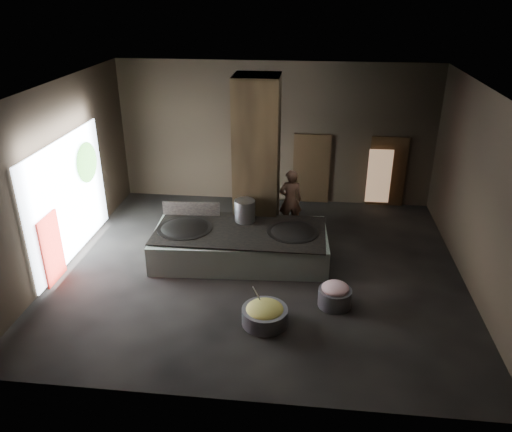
# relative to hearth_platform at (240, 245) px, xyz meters

# --- Properties ---
(floor) EXTENTS (10.00, 9.00, 0.10)m
(floor) POSITION_rel_hearth_platform_xyz_m (0.57, -0.43, -0.44)
(floor) COLOR black
(floor) RESTS_ON ground
(ceiling) EXTENTS (10.00, 9.00, 0.10)m
(ceiling) POSITION_rel_hearth_platform_xyz_m (0.57, -0.43, 4.16)
(ceiling) COLOR black
(ceiling) RESTS_ON back_wall
(back_wall) EXTENTS (10.00, 0.10, 4.50)m
(back_wall) POSITION_rel_hearth_platform_xyz_m (0.57, 4.12, 1.86)
(back_wall) COLOR black
(back_wall) RESTS_ON ground
(front_wall) EXTENTS (10.00, 0.10, 4.50)m
(front_wall) POSITION_rel_hearth_platform_xyz_m (0.57, -4.98, 1.86)
(front_wall) COLOR black
(front_wall) RESTS_ON ground
(left_wall) EXTENTS (0.10, 9.00, 4.50)m
(left_wall) POSITION_rel_hearth_platform_xyz_m (-4.48, -0.43, 1.86)
(left_wall) COLOR black
(left_wall) RESTS_ON ground
(right_wall) EXTENTS (0.10, 9.00, 4.50)m
(right_wall) POSITION_rel_hearth_platform_xyz_m (5.62, -0.43, 1.86)
(right_wall) COLOR black
(right_wall) RESTS_ON ground
(pillar) EXTENTS (1.20, 1.20, 4.50)m
(pillar) POSITION_rel_hearth_platform_xyz_m (0.27, 1.47, 1.86)
(pillar) COLOR black
(pillar) RESTS_ON ground
(hearth_platform) EXTENTS (4.57, 2.38, 0.77)m
(hearth_platform) POSITION_rel_hearth_platform_xyz_m (0.00, 0.00, 0.00)
(hearth_platform) COLOR silver
(hearth_platform) RESTS_ON ground
(platform_cap) EXTENTS (4.36, 2.09, 0.03)m
(platform_cap) POSITION_rel_hearth_platform_xyz_m (0.00, 0.00, 0.43)
(platform_cap) COLOR black
(platform_cap) RESTS_ON hearth_platform
(wok_left) EXTENTS (1.40, 1.40, 0.39)m
(wok_left) POSITION_rel_hearth_platform_xyz_m (-1.45, -0.05, 0.36)
(wok_left) COLOR black
(wok_left) RESTS_ON hearth_platform
(wok_left_rim) EXTENTS (1.43, 1.43, 0.05)m
(wok_left_rim) POSITION_rel_hearth_platform_xyz_m (-1.45, -0.05, 0.43)
(wok_left_rim) COLOR black
(wok_left_rim) RESTS_ON hearth_platform
(wok_right) EXTENTS (1.31, 1.31, 0.37)m
(wok_right) POSITION_rel_hearth_platform_xyz_m (1.35, 0.05, 0.36)
(wok_right) COLOR black
(wok_right) RESTS_ON hearth_platform
(wok_right_rim) EXTENTS (1.34, 1.34, 0.05)m
(wok_right_rim) POSITION_rel_hearth_platform_xyz_m (1.35, 0.05, 0.43)
(wok_right_rim) COLOR black
(wok_right_rim) RESTS_ON hearth_platform
(stock_pot) EXTENTS (0.54, 0.54, 0.58)m
(stock_pot) POSITION_rel_hearth_platform_xyz_m (0.05, 0.55, 0.74)
(stock_pot) COLOR gray
(stock_pot) RESTS_ON hearth_platform
(splash_guard) EXTENTS (1.55, 0.15, 0.39)m
(splash_guard) POSITION_rel_hearth_platform_xyz_m (-1.45, 0.75, 0.64)
(splash_guard) COLOR black
(splash_guard) RESTS_ON hearth_platform
(cook) EXTENTS (0.74, 0.56, 1.83)m
(cook) POSITION_rel_hearth_platform_xyz_m (1.20, 1.88, 0.53)
(cook) COLOR brown
(cook) RESTS_ON ground
(veg_basin) EXTENTS (1.12, 1.12, 0.36)m
(veg_basin) POSITION_rel_hearth_platform_xyz_m (0.90, -2.70, -0.21)
(veg_basin) COLOR slate
(veg_basin) RESTS_ON ground
(veg_fill) EXTENTS (0.80, 0.80, 0.25)m
(veg_fill) POSITION_rel_hearth_platform_xyz_m (0.90, -2.70, -0.04)
(veg_fill) COLOR #8DB155
(veg_fill) RESTS_ON veg_basin
(ladle) EXTENTS (0.24, 0.34, 0.70)m
(ladle) POSITION_rel_hearth_platform_xyz_m (0.75, -2.55, 0.16)
(ladle) COLOR gray
(ladle) RESTS_ON veg_basin
(meat_basin) EXTENTS (0.88, 0.88, 0.41)m
(meat_basin) POSITION_rel_hearth_platform_xyz_m (2.39, -1.87, -0.18)
(meat_basin) COLOR slate
(meat_basin) RESTS_ON ground
(meat_fill) EXTENTS (0.62, 0.62, 0.24)m
(meat_fill) POSITION_rel_hearth_platform_xyz_m (2.39, -1.87, 0.06)
(meat_fill) COLOR #C87883
(meat_fill) RESTS_ON meat_basin
(doorway_near) EXTENTS (1.18, 0.08, 2.38)m
(doorway_near) POSITION_rel_hearth_platform_xyz_m (1.77, 4.02, 0.71)
(doorway_near) COLOR black
(doorway_near) RESTS_ON ground
(doorway_near_glow) EXTENTS (0.74, 0.04, 1.75)m
(doorway_near_glow) POSITION_rel_hearth_platform_xyz_m (1.95, 4.09, 0.66)
(doorway_near_glow) COLOR #8C6647
(doorway_near_glow) RESTS_ON ground
(doorway_far) EXTENTS (1.18, 0.08, 2.38)m
(doorway_far) POSITION_rel_hearth_platform_xyz_m (4.17, 4.02, 0.71)
(doorway_far) COLOR black
(doorway_far) RESTS_ON ground
(doorway_far_glow) EXTENTS (0.74, 0.04, 1.76)m
(doorway_far_glow) POSITION_rel_hearth_platform_xyz_m (3.91, 3.81, 0.66)
(doorway_far_glow) COLOR #8C6647
(doorway_far_glow) RESTS_ON ground
(left_opening) EXTENTS (0.04, 4.20, 3.10)m
(left_opening) POSITION_rel_hearth_platform_xyz_m (-4.38, -0.23, 1.21)
(left_opening) COLOR white
(left_opening) RESTS_ON ground
(pavilion_sliver) EXTENTS (0.05, 0.90, 1.70)m
(pavilion_sliver) POSITION_rel_hearth_platform_xyz_m (-4.31, -1.53, 0.46)
(pavilion_sliver) COLOR maroon
(pavilion_sliver) RESTS_ON ground
(tree_silhouette) EXTENTS (0.28, 1.10, 1.10)m
(tree_silhouette) POSITION_rel_hearth_platform_xyz_m (-4.28, 0.87, 1.81)
(tree_silhouette) COLOR #194714
(tree_silhouette) RESTS_ON left_opening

